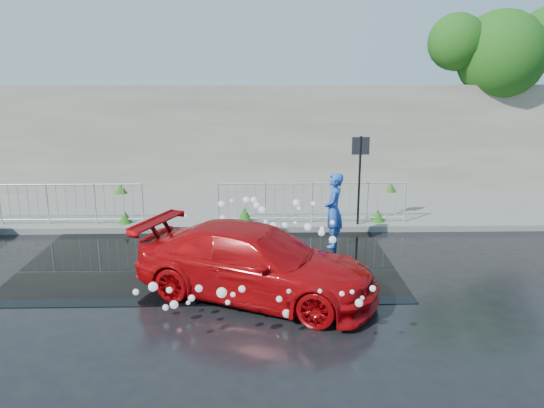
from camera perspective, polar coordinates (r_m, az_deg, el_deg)
The scene contains 13 objects.
ground at distance 11.25m, azimuth -9.58°, elevation -7.57°, with size 90.00×90.00×0.00m, color black.
pavement at distance 15.95m, azimuth -7.10°, elevation -0.61°, with size 30.00×4.00×0.15m, color slate.
curb at distance 14.03m, azimuth -7.90°, elevation -2.70°, with size 30.00×0.25×0.16m, color slate.
retaining_wall at distance 17.75m, azimuth -6.59°, elevation 6.93°, with size 30.00×0.60×3.50m, color #6C645B.
puddle at distance 12.12m, azimuth -6.57°, elevation -5.81°, with size 8.00×5.00×0.01m, color black.
sign_post at distance 13.89m, azimuth 9.43°, elevation 4.04°, with size 0.45×0.06×2.50m.
tree at distance 19.43m, azimuth 23.52°, elevation 14.91°, with size 4.86×2.89×6.14m.
railing_left at distance 15.18m, azimuth -23.01°, elevation 0.14°, with size 5.05×0.05×1.10m.
railing_right at distance 14.17m, azimuth 4.31°, elevation 0.31°, with size 5.05×0.05×1.10m.
weeds at distance 15.34m, azimuth -7.50°, elevation -0.25°, with size 12.17×3.93×0.42m.
water_spray at distance 10.97m, azimuth -1.42°, elevation -4.32°, with size 3.58×5.85×1.15m.
red_car at distance 9.90m, azimuth -1.78°, elevation -6.34°, with size 1.87×4.60×1.33m, color #A3060A.
person at distance 12.68m, azimuth 6.64°, elevation -0.68°, with size 0.65×0.43×1.79m, color #244DB5.
Camera 1 is at (1.62, -10.33, 4.16)m, focal length 35.00 mm.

